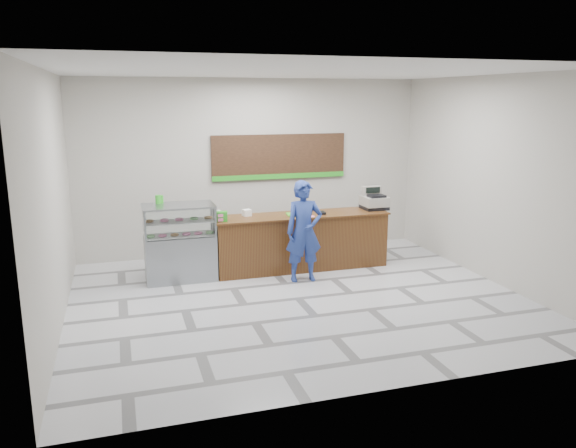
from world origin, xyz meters
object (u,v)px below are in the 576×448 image
object	(u,v)px
sales_counter	(301,241)
cash_register	(374,201)
serving_tray	(297,214)
customer	(304,231)
display_case	(180,242)

from	to	relation	value
sales_counter	cash_register	world-z (taller)	cash_register
cash_register	serving_tray	xyz separation A→B (m)	(-1.58, -0.08, -0.15)
cash_register	customer	size ratio (longest dim) A/B	0.27
customer	display_case	bearing A→B (deg)	164.92
sales_counter	serving_tray	size ratio (longest dim) A/B	8.06
serving_tray	sales_counter	bearing A→B (deg)	13.82
cash_register	customer	bearing A→B (deg)	-155.68
sales_counter	display_case	distance (m)	2.23
serving_tray	customer	bearing A→B (deg)	-91.74
cash_register	serving_tray	size ratio (longest dim) A/B	1.16
customer	serving_tray	bearing A→B (deg)	85.50
display_case	cash_register	distance (m)	3.76
sales_counter	cash_register	bearing A→B (deg)	2.76
serving_tray	cash_register	bearing A→B (deg)	9.16
serving_tray	display_case	bearing A→B (deg)	-174.12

